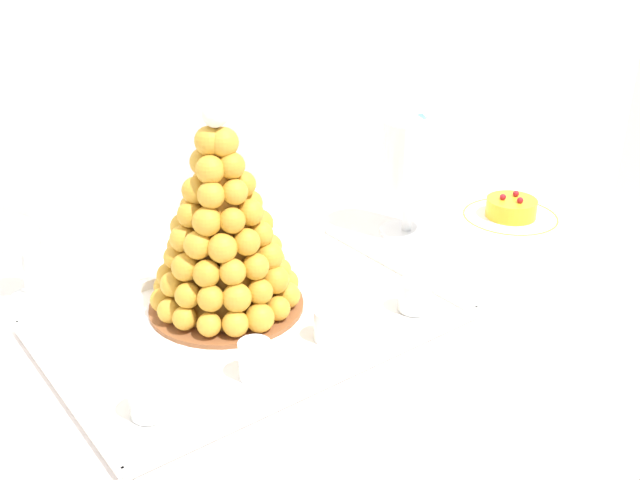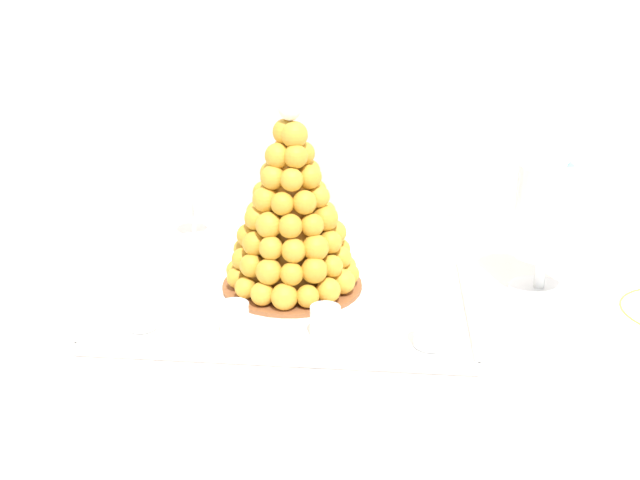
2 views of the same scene
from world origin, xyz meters
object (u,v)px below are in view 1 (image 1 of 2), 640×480
(serving_tray, at_px, (251,324))
(macaron_goblet, at_px, (410,163))
(dessert_cup_centre, at_px, (329,326))
(dessert_cup_mid_right, at_px, (415,297))
(dessert_cup_left, at_px, (148,398))
(dessert_cup_mid_left, at_px, (255,361))
(croquembouche, at_px, (223,232))
(wine_glass, at_px, (18,239))
(fruit_tart_plate, at_px, (511,212))

(serving_tray, height_order, macaron_goblet, macaron_goblet)
(dessert_cup_centre, xyz_separation_m, dessert_cup_mid_right, (0.17, -0.02, 0.00))
(serving_tray, distance_m, dessert_cup_left, 0.27)
(dessert_cup_mid_left, relative_size, macaron_goblet, 0.23)
(dessert_cup_mid_left, height_order, dessert_cup_mid_right, dessert_cup_mid_left)
(croquembouche, xyz_separation_m, wine_glass, (-0.26, 0.26, -0.04))
(croquembouche, distance_m, dessert_cup_centre, 0.23)
(dessert_cup_centre, bearing_deg, serving_tray, 122.12)
(dessert_cup_mid_left, bearing_deg, dessert_cup_mid_right, -0.07)
(wine_glass, bearing_deg, dessert_cup_centre, -52.79)
(croquembouche, bearing_deg, macaron_goblet, 6.08)
(dessert_cup_mid_right, bearing_deg, macaron_goblet, 49.24)
(serving_tray, xyz_separation_m, dessert_cup_left, (-0.24, -0.12, 0.03))
(dessert_cup_centre, bearing_deg, dessert_cup_mid_right, -5.00)
(serving_tray, relative_size, fruit_tart_plate, 3.02)
(dessert_cup_left, bearing_deg, serving_tray, 26.31)
(croquembouche, bearing_deg, fruit_tart_plate, -3.07)
(dessert_cup_left, xyz_separation_m, dessert_cup_mid_right, (0.48, -0.01, -0.00))
(dessert_cup_mid_left, bearing_deg, dessert_cup_centre, 5.63)
(dessert_cup_centre, distance_m, macaron_goblet, 0.47)
(serving_tray, bearing_deg, wine_glass, 128.89)
(croquembouche, bearing_deg, serving_tray, -85.25)
(dessert_cup_mid_left, xyz_separation_m, dessert_cup_centre, (0.15, 0.01, -0.00))
(dessert_cup_mid_right, relative_size, wine_glass, 0.35)
(croquembouche, distance_m, dessert_cup_mid_right, 0.34)
(dessert_cup_centre, bearing_deg, fruit_tart_plate, 13.38)
(dessert_cup_mid_left, height_order, macaron_goblet, macaron_goblet)
(dessert_cup_left, xyz_separation_m, macaron_goblet, (0.70, 0.24, 0.12))
(dessert_cup_centre, distance_m, wine_glass, 0.56)
(macaron_goblet, height_order, wine_glass, macaron_goblet)
(croquembouche, relative_size, fruit_tart_plate, 1.69)
(serving_tray, bearing_deg, dessert_cup_mid_right, -28.30)
(fruit_tart_plate, bearing_deg, dessert_cup_left, -170.98)
(dessert_cup_left, height_order, dessert_cup_mid_right, dessert_cup_left)
(dessert_cup_left, bearing_deg, macaron_goblet, 18.59)
(macaron_goblet, relative_size, wine_glass, 1.67)
(croquembouche, height_order, dessert_cup_centre, croquembouche)
(serving_tray, height_order, dessert_cup_mid_right, dessert_cup_mid_right)
(dessert_cup_mid_right, bearing_deg, fruit_tart_plate, 19.95)
(dessert_cup_centre, xyz_separation_m, macaron_goblet, (0.39, 0.24, 0.12))
(serving_tray, bearing_deg, dessert_cup_left, -153.69)
(croquembouche, height_order, dessert_cup_mid_right, croquembouche)
(fruit_tart_plate, distance_m, wine_glass, 1.01)
(croquembouche, bearing_deg, dessert_cup_left, -141.40)
(serving_tray, relative_size, dessert_cup_centre, 12.29)
(dessert_cup_centre, bearing_deg, dessert_cup_mid_left, -174.37)
(serving_tray, xyz_separation_m, dessert_cup_mid_right, (0.25, -0.13, 0.03))
(serving_tray, distance_m, fruit_tart_plate, 0.70)
(serving_tray, relative_size, croquembouche, 1.79)
(dessert_cup_left, xyz_separation_m, dessert_cup_mid_left, (0.16, -0.01, -0.00))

